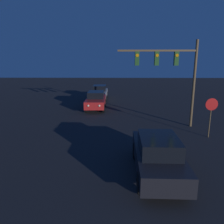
# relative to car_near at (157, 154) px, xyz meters

# --- Properties ---
(car_near) EXTENTS (1.86, 4.70, 1.65)m
(car_near) POSITION_rel_car_near_xyz_m (0.00, 0.00, 0.00)
(car_near) COLOR black
(car_near) RESTS_ON ground_plane
(car_mid) EXTENTS (1.82, 4.68, 1.65)m
(car_mid) POSITION_rel_car_near_xyz_m (-3.58, 12.35, 0.00)
(car_mid) COLOR #B21E1E
(car_mid) RESTS_ON ground_plane
(car_far) EXTENTS (1.80, 4.68, 1.65)m
(car_far) POSITION_rel_car_near_xyz_m (-3.62, 17.76, 0.00)
(car_far) COLOR #99999E
(car_far) RESTS_ON ground_plane
(traffic_signal_mast) EXTENTS (5.27, 0.30, 5.86)m
(traffic_signal_mast) POSITION_rel_car_near_xyz_m (2.04, 6.74, 3.20)
(traffic_signal_mast) COLOR brown
(traffic_signal_mast) RESTS_ON ground_plane
(stop_sign) EXTENTS (0.72, 0.07, 2.39)m
(stop_sign) POSITION_rel_car_near_xyz_m (3.93, 4.46, 0.83)
(stop_sign) COLOR brown
(stop_sign) RESTS_ON ground_plane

